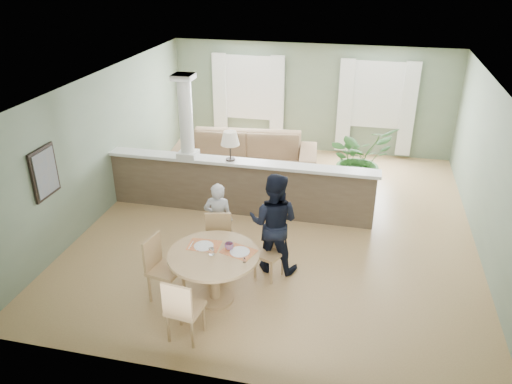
% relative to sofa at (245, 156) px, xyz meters
% --- Properties ---
extents(ground, '(8.00, 8.00, 0.00)m').
position_rel_sofa_xyz_m(ground, '(1.23, -2.00, -0.48)').
color(ground, tan).
rests_on(ground, ground).
extents(room_shell, '(7.02, 8.02, 2.71)m').
position_rel_sofa_xyz_m(room_shell, '(1.20, -1.37, 1.34)').
color(room_shell, gray).
rests_on(room_shell, ground).
extents(pony_wall, '(5.32, 0.38, 2.70)m').
position_rel_sofa_xyz_m(pony_wall, '(0.25, -1.80, 0.23)').
color(pony_wall, brown).
rests_on(pony_wall, ground).
extents(sofa, '(3.38, 1.62, 0.95)m').
position_rel_sofa_xyz_m(sofa, '(0.00, 0.00, 0.00)').
color(sofa, '#8E6B4D').
rests_on(sofa, ground).
extents(houseplant, '(1.77, 1.76, 1.49)m').
position_rel_sofa_xyz_m(houseplant, '(2.56, -0.30, 0.27)').
color(houseplant, '#336829').
rests_on(houseplant, ground).
extents(dining_table, '(1.32, 1.32, 0.90)m').
position_rel_sofa_xyz_m(dining_table, '(0.69, -4.52, 0.16)').
color(dining_table, tan).
rests_on(dining_table, ground).
extents(chair_far_boy, '(0.52, 0.52, 0.97)m').
position_rel_sofa_xyz_m(chair_far_boy, '(0.51, -3.76, 0.06)').
color(chair_far_boy, tan).
rests_on(chair_far_boy, ground).
extents(chair_far_man, '(0.51, 0.51, 0.86)m').
position_rel_sofa_xyz_m(chair_far_man, '(1.36, -3.71, -0.00)').
color(chair_far_man, tan).
rests_on(chair_far_man, ground).
extents(chair_near, '(0.48, 0.48, 0.96)m').
position_rel_sofa_xyz_m(chair_near, '(0.53, -5.45, 0.06)').
color(chair_near, tan).
rests_on(chair_near, ground).
extents(chair_side, '(0.52, 0.52, 1.00)m').
position_rel_sofa_xyz_m(chair_side, '(-0.11, -4.63, 0.07)').
color(chair_side, tan).
rests_on(chair_side, ground).
extents(child_person, '(0.51, 0.36, 1.33)m').
position_rel_sofa_xyz_m(child_person, '(0.39, -3.34, 0.19)').
color(child_person, '#ADADB3').
rests_on(child_person, ground).
extents(man_person, '(0.85, 0.68, 1.67)m').
position_rel_sofa_xyz_m(man_person, '(1.36, -3.52, 0.36)').
color(man_person, black).
rests_on(man_person, ground).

